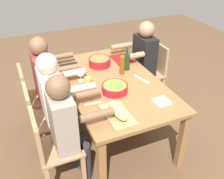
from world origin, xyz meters
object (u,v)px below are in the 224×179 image
Objects in this scene: chair_near_right at (152,70)px; diner_far_right at (47,77)px; dining_table at (112,87)px; serving_bowl_fruit at (100,62)px; diner_far_center at (56,97)px; wine_bottle at (127,61)px; chair_far_center at (41,117)px; wine_glass at (80,72)px; chair_far_left at (50,146)px; beer_bottle at (122,65)px; chair_far_right at (34,95)px; napkin_stack at (162,101)px; cup_far_center at (88,81)px; cutting_board at (117,115)px; serving_bowl_salad at (115,88)px; bread_loaf at (117,110)px; diner_near_right at (142,58)px; diner_far_left at (67,123)px.

diner_far_right is at bearing 90.00° from chair_near_right.
serving_bowl_fruit is (0.41, -0.01, 0.14)m from dining_table.
diner_far_center reaches higher than wine_bottle.
wine_glass is (0.15, -0.51, 0.37)m from chair_far_center.
chair_far_left is 1.21m from beer_bottle.
diner_far_right is 1.00× the size of diner_far_center.
chair_far_right is 6.07× the size of napkin_stack.
chair_far_center is at bearing 93.80° from cup_far_center.
cutting_board is at bearing -157.43° from diner_far_right.
serving_bowl_salad is at bearing 43.76° from napkin_stack.
bread_loaf is at bearing 161.15° from dining_table.
dining_table is at bearing 26.58° from napkin_stack.
diner_far_right is (0.46, 0.64, 0.04)m from dining_table.
beer_bottle is 0.45m from cup_far_center.
diner_near_right reaches higher than chair_far_right.
wine_glass is (-0.04, 0.59, 0.01)m from wine_bottle.
cutting_board is (-0.59, 0.20, 0.09)m from dining_table.
cup_far_center reaches higher than serving_bowl_salad.
diner_far_left reaches higher than chair_far_center.
diner_near_right is 4.50× the size of serving_bowl_fruit.
diner_far_right reaches higher than chair_far_left.
napkin_stack is (-0.99, -0.28, -0.04)m from serving_bowl_fruit.
bread_loaf reaches higher than cutting_board.
beer_bottle is at bearing -151.23° from serving_bowl_fruit.
serving_bowl_salad is 0.85× the size of bread_loaf.
chair_near_right is at bearing -86.39° from serving_bowl_fruit.
chair_near_right is at bearing -74.23° from chair_far_center.
diner_far_left is 13.86× the size of cup_far_center.
chair_far_left is 9.82× the size of cup_far_center.
wine_glass reaches higher than serving_bowl_fruit.
chair_far_left is 0.97m from diner_far_right.
chair_far_left is 3.19× the size of serving_bowl_fruit.
diner_far_right is 1.14m from cutting_board.
chair_near_right is at bearing -61.43° from beer_bottle.
diner_far_right reaches higher than wine_bottle.
diner_far_center reaches higher than dining_table.
napkin_stack is (-0.11, -1.11, 0.27)m from chair_far_left.
chair_far_left is 3.86× the size of beer_bottle.
diner_near_right reaches higher than napkin_stack.
napkin_stack is (-0.61, -0.55, -0.03)m from cup_far_center.
wine_glass reaches higher than dining_table.
chair_far_center is 0.71× the size of diner_far_center.
diner_near_right is 4.14× the size of wine_bottle.
serving_bowl_fruit is at bearing -36.32° from cup_far_center.
beer_bottle is (0.11, -1.00, 0.37)m from chair_far_center.
diner_far_center is (-0.00, -0.18, 0.21)m from chair_far_center.
chair_far_center is at bearing 90.00° from diner_far_center.
serving_bowl_salad is (0.25, -0.76, 0.30)m from chair_far_left.
diner_far_center reaches higher than serving_bowl_fruit.
dining_table is 12.07× the size of napkin_stack.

